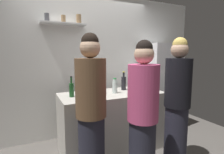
{
  "coord_description": "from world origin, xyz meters",
  "views": [
    {
      "loc": [
        -0.95,
        -1.98,
        1.51
      ],
      "look_at": [
        0.2,
        0.49,
        1.15
      ],
      "focal_mm": 28.7,
      "sensor_mm": 36.0,
      "label": 1
    }
  ],
  "objects": [
    {
      "name": "wine_bottle_dark_glass",
      "position": [
        0.48,
        0.63,
        1.02
      ],
      "size": [
        0.08,
        0.08,
        0.31
      ],
      "color": "black",
      "rests_on": "counter"
    },
    {
      "name": "counter",
      "position": [
        0.2,
        0.49,
        0.45
      ],
      "size": [
        1.6,
        0.72,
        0.9
      ],
      "primitive_type": "cube",
      "color": "#B7B2A8",
      "rests_on": "ground"
    },
    {
      "name": "refrigerator",
      "position": [
        1.45,
        0.85,
        0.85
      ],
      "size": [
        0.67,
        0.6,
        1.7
      ],
      "color": "white",
      "rests_on": "ground"
    },
    {
      "name": "person_blonde",
      "position": [
        0.81,
        -0.24,
        0.85
      ],
      "size": [
        0.34,
        0.34,
        1.72
      ],
      "rotation": [
        0.0,
        0.0,
        1.9
      ],
      "color": "#262633",
      "rests_on": "ground"
    },
    {
      "name": "baking_pan",
      "position": [
        -0.08,
        0.59,
        0.93
      ],
      "size": [
        0.34,
        0.24,
        0.05
      ],
      "primitive_type": "cube",
      "color": "gray",
      "rests_on": "counter"
    },
    {
      "name": "wine_bottle_green_glass",
      "position": [
        -0.43,
        0.5,
        1.01
      ],
      "size": [
        0.07,
        0.07,
        0.29
      ],
      "color": "#19471E",
      "rests_on": "counter"
    },
    {
      "name": "water_bottle_plastic",
      "position": [
        0.23,
        0.46,
        1.01
      ],
      "size": [
        0.08,
        0.08,
        0.23
      ],
      "color": "silver",
      "rests_on": "counter"
    },
    {
      "name": "back_wall_assembly",
      "position": [
        -0.0,
        1.25,
        1.3
      ],
      "size": [
        4.8,
        0.32,
        2.6
      ],
      "color": "white",
      "rests_on": "ground"
    },
    {
      "name": "person_pink_top",
      "position": [
        0.15,
        -0.4,
        0.82
      ],
      "size": [
        0.34,
        0.34,
        1.66
      ],
      "rotation": [
        0.0,
        0.0,
        1.9
      ],
      "color": "#262633",
      "rests_on": "ground"
    },
    {
      "name": "utensil_holder",
      "position": [
        0.81,
        0.68,
        0.96
      ],
      "size": [
        0.11,
        0.11,
        0.22
      ],
      "color": "#B2B2B7",
      "rests_on": "counter"
    },
    {
      "name": "person_brown_jacket",
      "position": [
        -0.35,
        -0.14,
        0.86
      ],
      "size": [
        0.34,
        0.34,
        1.73
      ],
      "rotation": [
        0.0,
        0.0,
        5.63
      ],
      "color": "#262633",
      "rests_on": "ground"
    }
  ]
}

